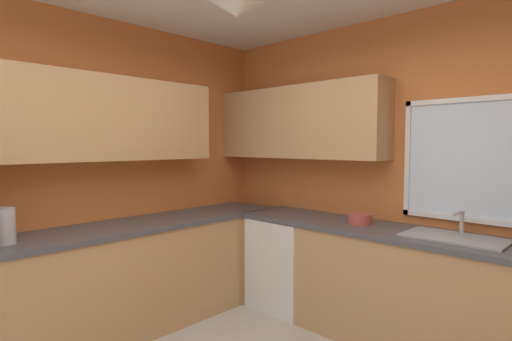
% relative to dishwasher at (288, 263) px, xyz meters
% --- Properties ---
extents(room_shell, '(4.05, 4.05, 2.74)m').
position_rel_dishwasher_xyz_m(room_shell, '(0.62, -1.13, 1.37)').
color(room_shell, '#D17238').
rests_on(room_shell, ground_plane).
extents(counter_run_left, '(0.65, 3.66, 0.92)m').
position_rel_dishwasher_xyz_m(counter_run_left, '(-0.66, -1.62, 0.02)').
color(counter_run_left, tan).
rests_on(counter_run_left, ground_plane).
extents(counter_run_back, '(3.14, 0.65, 0.92)m').
position_rel_dishwasher_xyz_m(counter_run_back, '(1.21, 0.03, 0.02)').
color(counter_run_back, tan).
rests_on(counter_run_back, ground_plane).
extents(dishwasher, '(0.60, 0.60, 0.87)m').
position_rel_dishwasher_xyz_m(dishwasher, '(0.00, 0.00, 0.00)').
color(dishwasher, white).
rests_on(dishwasher, ground_plane).
extents(kettle, '(0.14, 0.14, 0.25)m').
position_rel_dishwasher_xyz_m(kettle, '(-0.64, -2.23, 0.60)').
color(kettle, '#B7B7BC').
rests_on(kettle, counter_run_left).
extents(sink_assembly, '(0.67, 0.40, 0.19)m').
position_rel_dishwasher_xyz_m(sink_assembly, '(1.49, 0.04, 0.49)').
color(sink_assembly, '#9EA0A5').
rests_on(sink_assembly, counter_run_back).
extents(bowl, '(0.20, 0.20, 0.09)m').
position_rel_dishwasher_xyz_m(bowl, '(0.75, 0.03, 0.53)').
color(bowl, '#B74C42').
rests_on(bowl, counter_run_back).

